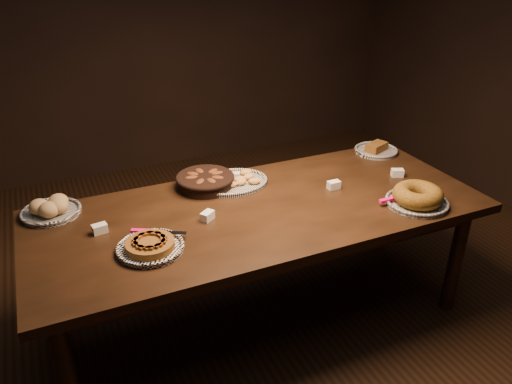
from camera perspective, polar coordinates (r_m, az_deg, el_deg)
name	(u,v)px	position (r m, az deg, el deg)	size (l,w,h in m)	color
ground	(261,317)	(3.08, 0.52, -14.13)	(5.00, 5.00, 0.00)	black
buffet_table	(261,219)	(2.68, 0.58, -3.15)	(2.40, 1.00, 0.75)	black
apple_tart_plate	(150,246)	(2.33, -11.99, -6.05)	(0.34, 0.32, 0.06)	white
madeleine_platter	(231,181)	(2.89, -2.86, 1.21)	(0.42, 0.34, 0.05)	black
bundt_cake_plate	(417,197)	(2.79, 17.96, -0.57)	(0.36, 0.33, 0.10)	black
croissant_basket	(205,180)	(2.85, -5.82, 1.38)	(0.40, 0.40, 0.08)	black
bread_roll_plate	(51,208)	(2.77, -22.37, -1.75)	(0.30, 0.30, 0.09)	white
loaf_plate	(376,150)	(3.42, 13.57, 4.73)	(0.28, 0.28, 0.07)	black
tent_cards	(262,194)	(2.74, 0.66, -0.20)	(1.80, 0.46, 0.04)	white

